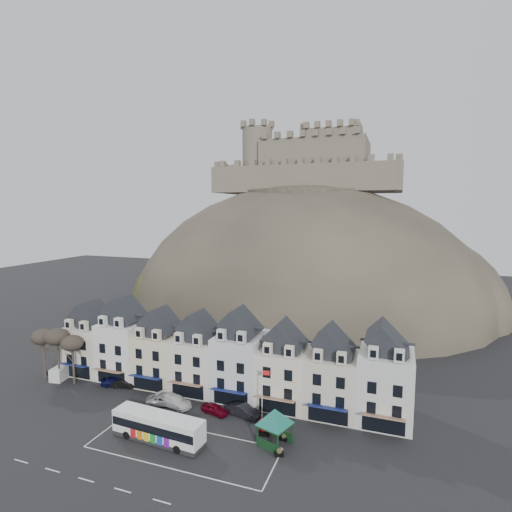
{
  "coord_description": "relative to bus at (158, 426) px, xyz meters",
  "views": [
    {
      "loc": [
        24.68,
        -36.7,
        27.69
      ],
      "look_at": [
        2.86,
        24.0,
        19.94
      ],
      "focal_mm": 28.0,
      "sensor_mm": 36.0,
      "label": 1
    }
  ],
  "objects": [
    {
      "name": "flagpole",
      "position": [
        10.28,
        8.5,
        2.23
      ],
      "size": [
        1.02,
        0.2,
        7.1
      ],
      "rotation": [
        0.0,
        0.0,
        0.14
      ],
      "color": "silver",
      "rests_on": "ground"
    },
    {
      "name": "car_navy",
      "position": [
        -14.57,
        10.49,
        -1.05
      ],
      "size": [
        4.94,
        3.23,
        1.57
      ],
      "primitive_type": "imported",
      "rotation": [
        0.0,
        0.0,
        1.9
      ],
      "color": "#0C0E3E",
      "rests_on": "ground"
    },
    {
      "name": "bus_shelter",
      "position": [
        13.32,
        3.93,
        1.62
      ],
      "size": [
        6.64,
        6.64,
        4.44
      ],
      "rotation": [
        0.0,
        0.0,
        -0.32
      ],
      "color": "#103218",
      "rests_on": "ground"
    },
    {
      "name": "ground",
      "position": [
        1.46,
        -1.51,
        -1.83
      ],
      "size": [
        300.0,
        300.0,
        0.0
      ],
      "primitive_type": "plane",
      "color": "black",
      "rests_on": "ground"
    },
    {
      "name": "tree_left_mid",
      "position": [
        -24.54,
        8.99,
        5.41
      ],
      "size": [
        3.78,
        3.78,
        8.64
      ],
      "color": "#382C23",
      "rests_on": "ground"
    },
    {
      "name": "castle",
      "position": [
        1.97,
        74.42,
        38.37
      ],
      "size": [
        50.2,
        22.2,
        22.0
      ],
      "color": "#6C6452",
      "rests_on": "ground"
    },
    {
      "name": "planter_east",
      "position": [
        14.46,
        1.99,
        -1.35
      ],
      "size": [
        1.1,
        0.82,
        0.99
      ],
      "rotation": [
        0.0,
        0.0,
        0.38
      ],
      "color": "black",
      "rests_on": "ground"
    },
    {
      "name": "car_charcoal",
      "position": [
        7.46,
        8.75,
        -1.04
      ],
      "size": [
        5.06,
        2.67,
        1.59
      ],
      "primitive_type": "imported",
      "rotation": [
        0.0,
        0.0,
        1.35
      ],
      "color": "black",
      "rests_on": "ground"
    },
    {
      "name": "coach_bay_markings",
      "position": [
        3.46,
        -0.26,
        -1.83
      ],
      "size": [
        22.0,
        7.5,
        0.01
      ],
      "primitive_type": "cube",
      "color": "silver",
      "rests_on": "ground"
    },
    {
      "name": "car_white",
      "position": [
        -2.71,
        7.99,
        -1.04
      ],
      "size": [
        5.77,
        3.26,
        1.58
      ],
      "primitive_type": "imported",
      "rotation": [
        0.0,
        0.0,
        1.37
      ],
      "color": "white",
      "rests_on": "ground"
    },
    {
      "name": "white_van",
      "position": [
        -24.94,
        10.1,
        -0.8
      ],
      "size": [
        2.69,
        4.75,
        2.04
      ],
      "rotation": [
        0.0,
        0.0,
        0.17
      ],
      "color": "silver",
      "rests_on": "ground"
    },
    {
      "name": "planter_west",
      "position": [
        14.1,
        5.08,
        -1.39
      ],
      "size": [
        0.94,
        0.64,
        0.92
      ],
      "rotation": [
        0.0,
        0.0,
        -0.05
      ],
      "color": "black",
      "rests_on": "ground"
    },
    {
      "name": "car_silver",
      "position": [
        -4.14,
        7.99,
        -1.1
      ],
      "size": [
        5.68,
        4.25,
        1.45
      ],
      "primitive_type": "imported",
      "rotation": [
        0.0,
        0.0,
        1.98
      ],
      "color": "#96999D",
      "rests_on": "ground"
    },
    {
      "name": "castle_hill",
      "position": [
        2.72,
        67.44,
        -1.72
      ],
      "size": [
        100.0,
        76.0,
        68.0
      ],
      "color": "#322D27",
      "rests_on": "ground"
    },
    {
      "name": "bus",
      "position": [
        0.0,
        0.0,
        0.0
      ],
      "size": [
        11.87,
        3.49,
        3.31
      ],
      "rotation": [
        0.0,
        0.0,
        -0.07
      ],
      "color": "#262628",
      "rests_on": "ground"
    },
    {
      "name": "townhouse_terrace",
      "position": [
        1.61,
        14.46,
        3.47
      ],
      "size": [
        54.4,
        9.35,
        11.8
      ],
      "color": "silver",
      "rests_on": "ground"
    },
    {
      "name": "car_maroon",
      "position": [
        3.62,
        7.99,
        -1.15
      ],
      "size": [
        4.22,
        2.47,
        1.35
      ],
      "primitive_type": "imported",
      "rotation": [
        0.0,
        0.0,
        1.34
      ],
      "color": "#610515",
      "rests_on": "ground"
    },
    {
      "name": "tree_left_near",
      "position": [
        -21.54,
        8.99,
        4.73
      ],
      "size": [
        3.43,
        3.43,
        7.84
      ],
      "color": "#382C23",
      "rests_on": "ground"
    },
    {
      "name": "red_buoy",
      "position": [
        11.46,
        5.66,
        -0.81
      ],
      "size": [
        1.61,
        1.61,
        1.99
      ],
      "rotation": [
        0.0,
        0.0,
        0.11
      ],
      "color": "black",
      "rests_on": "ground"
    },
    {
      "name": "car_black",
      "position": [
        -13.21,
        10.42,
        -1.21
      ],
      "size": [
        3.96,
        2.2,
        1.24
      ],
      "primitive_type": "imported",
      "rotation": [
        0.0,
        0.0,
        1.82
      ],
      "color": "black",
      "rests_on": "ground"
    },
    {
      "name": "tree_left_far",
      "position": [
        -27.54,
        8.99,
        5.07
      ],
      "size": [
        3.61,
        3.61,
        8.24
      ],
      "color": "#382C23",
      "rests_on": "ground"
    }
  ]
}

